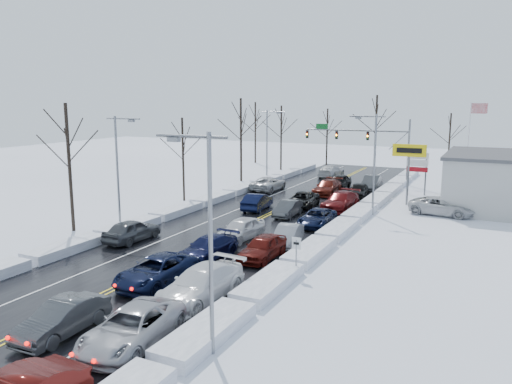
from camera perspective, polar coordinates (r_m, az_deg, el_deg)
The scene contains 44 objects.
ground at distance 40.03m, azimuth -2.16°, elevation -4.31°, with size 160.00×160.00×0.00m, color white.
road_surface at distance 41.74m, azimuth -0.86°, elevation -3.68°, with size 14.00×84.00×0.01m, color black.
snow_bank_left at distance 45.60m, azimuth -9.42°, elevation -2.62°, with size 1.84×72.00×0.64m, color white.
snow_bank_right at distance 39.01m, azimuth 9.18°, elevation -4.83°, with size 1.84×72.00×0.64m, color white.
traffic_signal_mast at distance 64.03m, azimuth 12.59°, elevation 5.94°, with size 13.28×0.39×8.00m.
tires_plus_sign at distance 50.97m, azimuth 17.10°, elevation 4.11°, with size 3.20×0.34×6.00m.
used_vehicles_sign at distance 57.06m, azimuth 17.98°, elevation 2.99°, with size 2.20×0.22×4.65m.
speed_limit_sign at distance 29.27m, azimuth 4.63°, elevation -6.56°, with size 0.55×0.09×2.35m.
flagpole at distance 64.32m, azimuth 23.29°, elevation 5.77°, with size 1.87×1.20×10.00m.
streetlight_se at distance 19.58m, azimuth -5.74°, elevation -3.94°, with size 3.20×0.25×9.00m.
streetlight_ne at distance 45.49m, azimuth 13.17°, elevation 4.00°, with size 3.20×0.25×9.00m.
streetlight_sw at distance 40.49m, azimuth -15.37°, elevation 3.15°, with size 3.20×0.25×9.00m.
streetlight_nw at distance 64.10m, azimuth 1.42°, elevation 6.03°, with size 3.20×0.25×9.00m.
tree_left_b at distance 41.12m, azimuth -20.70°, elevation 5.30°, with size 4.00×4.00×10.00m.
tree_left_c at distance 51.21m, azimuth -8.38°, elevation 5.55°, with size 3.40×3.40×8.50m.
tree_left_d at distance 63.47m, azimuth -1.74°, elevation 7.82°, with size 4.20×4.20×10.50m.
tree_left_e at distance 74.16m, azimuth 2.90°, elevation 7.64°, with size 3.80×3.80×9.50m.
tree_far_a at distance 82.60m, azimuth -0.08°, elevation 8.17°, with size 4.00×4.00×10.00m.
tree_far_b at distance 79.05m, azimuth 8.15°, elevation 7.46°, with size 3.60×3.60×9.00m.
tree_far_c at distance 74.95m, azimuth 13.58°, elevation 8.19°, with size 4.40×4.40×11.00m.
tree_far_d at distance 74.99m, azimuth 21.29°, elevation 6.45°, with size 3.40×3.40×8.50m.
queued_car_1 at distance 24.39m, azimuth -21.11°, elevation -14.92°, with size 1.61×4.60×1.52m, color #3E4143.
queued_car_2 at distance 29.07m, azimuth -11.28°, elevation -10.24°, with size 2.54×5.51×1.53m, color black.
queued_car_3 at distance 32.91m, azimuth -5.50°, elevation -7.62°, with size 2.06×5.07×1.47m, color black.
queued_car_4 at distance 37.23m, azimuth -1.73°, elevation -5.44°, with size 1.91×4.76×1.62m, color silver.
queued_car_5 at distance 44.66m, azimuth 3.66°, elevation -2.78°, with size 1.47×4.23×1.39m, color #3B3D40.
queued_car_6 at distance 48.38m, azimuth 5.29°, elevation -1.78°, with size 2.46×5.33×1.48m, color black.
queued_car_7 at distance 55.44m, azimuth 8.14°, elevation -0.28°, with size 2.24×5.51×1.60m, color #4F120A.
queued_car_8 at distance 59.60m, azimuth 9.44°, elevation 0.42°, with size 1.90×4.73×1.61m, color black.
queued_car_10 at distance 22.64m, azimuth -13.92°, elevation -16.54°, with size 2.56×5.55×1.54m, color #A4A6AC.
queued_car_11 at distance 26.56m, azimuth -6.29°, elevation -12.12°, with size 2.39×5.88×1.71m, color white.
queued_car_12 at distance 32.74m, azimuth 0.78°, elevation -7.67°, with size 1.86×4.63×1.58m, color #4A0E09.
queued_car_13 at distance 35.96m, azimuth 3.60°, elevation -6.02°, with size 1.49×4.26×1.40m, color gray.
queued_car_14 at distance 41.49m, azimuth 6.99°, elevation -3.86°, with size 2.28×4.95×1.38m, color black.
queued_car_15 at distance 47.93m, azimuth 9.61°, elevation -2.00°, with size 2.34×5.74×1.67m, color #550B0C.
queued_car_16 at distance 54.08m, azimuth 11.54°, elevation -0.66°, with size 1.87×4.65×1.58m, color black.
queued_car_17 at distance 59.44m, azimuth 13.05°, elevation 0.27°, with size 1.72×4.94×1.63m, color #3D4042.
oncoming_car_0 at distance 47.23m, azimuth 0.14°, elevation -2.03°, with size 1.66×4.75×1.57m, color black.
oncoming_car_1 at distance 57.42m, azimuth 1.42°, elevation 0.19°, with size 2.64×5.72×1.59m, color #BABABC.
oncoming_car_2 at distance 68.43m, azimuth 8.54°, elevation 1.72°, with size 2.27×5.58×1.62m, color silver.
oncoming_car_3 at distance 37.89m, azimuth -13.93°, elevation -5.46°, with size 1.94×4.81×1.64m, color #45474A.
parked_car_0 at distance 48.09m, azimuth 20.46°, elevation -2.47°, with size 2.66×5.76×1.60m, color silver.
parked_car_1 at distance 51.29m, azimuth 24.18°, elevation -1.96°, with size 2.11×5.18×1.50m, color #383A3C.
parked_car_2 at distance 56.08m, azimuth 22.01°, elevation -0.82°, with size 1.98×4.93×1.68m, color black.
Camera 1 is at (18.35, -34.11, 10.12)m, focal length 35.00 mm.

